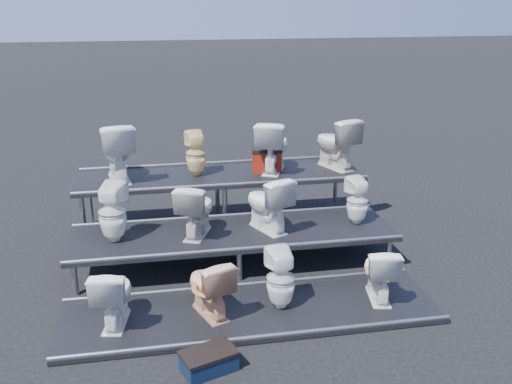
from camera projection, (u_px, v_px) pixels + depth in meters
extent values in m
plane|color=black|center=(234.00, 263.00, 7.62)|extent=(80.00, 80.00, 0.00)
cube|color=black|center=(251.00, 312.00, 6.40)|extent=(4.20, 1.20, 0.06)
cube|color=black|center=(234.00, 248.00, 7.55)|extent=(4.20, 1.20, 0.46)
cube|color=black|center=(221.00, 201.00, 8.69)|extent=(4.20, 1.20, 0.86)
imported|color=white|center=(113.00, 295.00, 6.03)|extent=(0.48, 0.71, 0.67)
imported|color=tan|center=(209.00, 286.00, 6.20)|extent=(0.58, 0.75, 0.68)
imported|color=white|center=(281.00, 279.00, 6.34)|extent=(0.36, 0.36, 0.71)
imported|color=white|center=(379.00, 272.00, 6.55)|extent=(0.48, 0.70, 0.66)
imported|color=white|center=(112.00, 212.00, 7.08)|extent=(0.45, 0.46, 0.76)
imported|color=beige|center=(196.00, 209.00, 7.27)|extent=(0.63, 0.79, 0.71)
imported|color=white|center=(267.00, 203.00, 7.43)|extent=(0.67, 0.83, 0.74)
imported|color=white|center=(357.00, 201.00, 7.66)|extent=(0.34, 0.35, 0.65)
imported|color=white|center=(117.00, 151.00, 8.15)|extent=(0.60, 0.89, 0.85)
imported|color=beige|center=(196.00, 153.00, 8.38)|extent=(0.34, 0.35, 0.67)
imported|color=white|center=(273.00, 146.00, 8.56)|extent=(0.71, 0.88, 0.79)
imported|color=beige|center=(336.00, 143.00, 8.73)|extent=(0.68, 0.88, 0.79)
cube|color=maroon|center=(267.00, 161.00, 8.66)|extent=(0.47, 0.40, 0.31)
cube|color=black|center=(209.00, 362.00, 5.43)|extent=(0.57, 0.45, 0.18)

